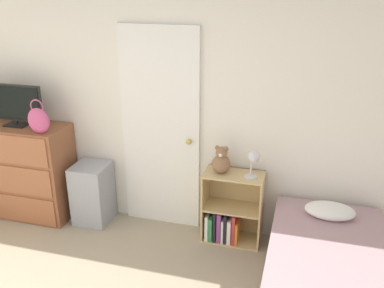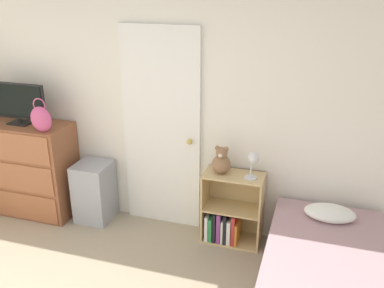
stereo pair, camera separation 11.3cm
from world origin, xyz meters
name	(u,v)px [view 2 (the right image)]	position (x,y,z in m)	size (l,w,h in m)	color
wall_back	(175,105)	(0.00, 2.21, 1.27)	(10.00, 0.06, 2.55)	white
door_closed	(162,130)	(-0.13, 2.16, 1.02)	(0.79, 0.09, 2.03)	white
dresser	(30,168)	(-1.56, 1.93, 0.51)	(0.94, 0.47, 1.01)	brown
tv	(17,103)	(-1.60, 1.92, 1.24)	(0.65, 0.16, 0.43)	black
handbag	(41,119)	(-1.23, 1.78, 1.15)	(0.23, 0.09, 0.34)	#C64C7F
storage_bin	(94,192)	(-0.83, 1.98, 0.32)	(0.35, 0.37, 0.64)	#999EA8
bookshelf	(229,216)	(0.61, 2.01, 0.27)	(0.57, 0.30, 0.72)	tan
teddy_bear	(221,162)	(0.52, 2.01, 0.83)	(0.18, 0.18, 0.27)	#8C6647
desk_lamp	(253,160)	(0.82, 1.97, 0.90)	(0.13, 0.13, 0.27)	silver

